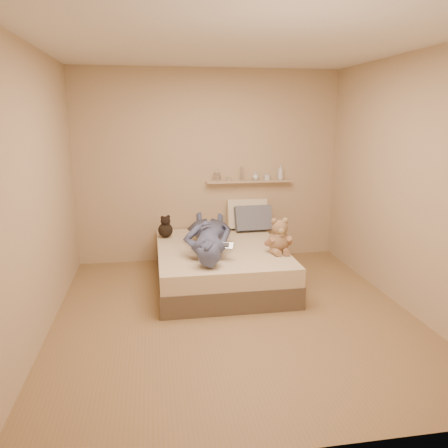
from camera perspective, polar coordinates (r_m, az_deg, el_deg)
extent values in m
plane|color=olive|center=(4.56, 1.36, -11.77)|extent=(3.80, 3.80, 0.00)
plane|color=silver|center=(4.16, 1.58, 22.54)|extent=(3.80, 3.80, 0.00)
plane|color=tan|center=(6.03, -1.95, 7.43)|extent=(3.60, 0.00, 3.60)
plane|color=tan|center=(2.37, 10.11, -2.76)|extent=(3.60, 0.00, 3.60)
plane|color=tan|center=(4.22, -23.36, 3.57)|extent=(0.00, 3.80, 3.80)
plane|color=tan|center=(4.84, 22.99, 4.78)|extent=(0.00, 3.80, 3.80)
cube|color=brown|center=(5.36, -0.49, -6.32)|extent=(1.50, 1.90, 0.25)
cube|color=beige|center=(5.28, -0.50, -4.03)|extent=(1.48, 1.88, 0.20)
cube|color=#B6B9BE|center=(4.72, 0.08, -2.86)|extent=(0.20, 0.14, 0.06)
cube|color=black|center=(4.71, 0.07, -2.69)|extent=(0.11, 0.07, 0.03)
sphere|color=#926950|center=(5.06, 7.14, -2.29)|extent=(0.25, 0.25, 0.25)
sphere|color=#966C52|center=(4.99, 7.26, -0.50)|extent=(0.18, 0.18, 0.18)
sphere|color=#8C714C|center=(4.96, 6.56, 0.38)|extent=(0.07, 0.07, 0.07)
sphere|color=#A38459|center=(4.99, 8.01, 0.43)|extent=(0.07, 0.07, 0.07)
sphere|color=#987C53|center=(4.92, 7.50, -0.92)|extent=(0.08, 0.08, 0.08)
cylinder|color=#A16E55|center=(4.99, 5.98, -2.27)|extent=(0.11, 0.17, 0.14)
cylinder|color=#AB785B|center=(5.05, 8.49, -2.16)|extent=(0.11, 0.17, 0.14)
cylinder|color=#A57A58|center=(4.97, 6.77, -3.63)|extent=(0.11, 0.18, 0.08)
cylinder|color=#896449|center=(5.00, 8.10, -3.56)|extent=(0.11, 0.18, 0.08)
cylinder|color=beige|center=(5.01, 7.24, -1.35)|extent=(0.13, 0.13, 0.02)
sphere|color=black|center=(5.69, -7.66, -0.80)|extent=(0.19, 0.19, 0.19)
sphere|color=black|center=(5.65, -7.65, 0.37)|extent=(0.13, 0.13, 0.13)
sphere|color=black|center=(5.62, -8.06, 0.84)|extent=(0.05, 0.05, 0.05)
sphere|color=black|center=(5.65, -7.28, 0.95)|extent=(0.05, 0.05, 0.05)
cube|color=beige|center=(6.08, 3.05, 1.27)|extent=(0.56, 0.31, 0.43)
cube|color=slate|center=(5.97, 3.83, 0.72)|extent=(0.51, 0.29, 0.37)
imported|color=#495173|center=(5.10, -2.08, -1.38)|extent=(0.76, 1.58, 0.36)
cube|color=tan|center=(6.09, 3.30, 5.59)|extent=(1.20, 0.12, 0.03)
imported|color=silver|center=(5.99, -0.91, 6.43)|extent=(0.11, 0.11, 0.17)
cylinder|color=#B1A897|center=(6.03, 0.66, 5.93)|extent=(0.07, 0.07, 0.06)
cylinder|color=#B8B9BD|center=(6.05, 2.35, 6.59)|extent=(0.04, 0.04, 0.19)
imported|color=silver|center=(6.10, 4.15, 6.29)|extent=(0.11, 0.11, 0.12)
cylinder|color=silver|center=(6.14, 5.65, 6.10)|extent=(0.08, 0.08, 0.07)
imported|color=silver|center=(6.18, 7.38, 6.74)|extent=(0.11, 0.11, 0.21)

